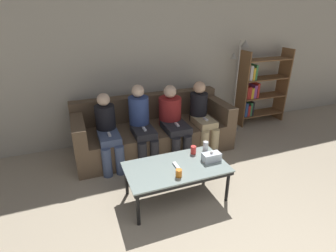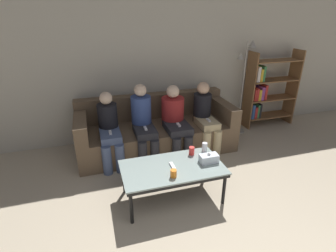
% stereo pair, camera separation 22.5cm
% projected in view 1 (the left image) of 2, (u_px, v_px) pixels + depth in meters
% --- Properties ---
extents(wall_back, '(12.00, 0.06, 2.60)m').
position_uv_depth(wall_back, '(142.00, 63.00, 4.31)').
color(wall_back, '#B7B2A3').
rests_on(wall_back, ground_plane).
extents(couch, '(2.46, 0.94, 0.83)m').
position_uv_depth(couch, '(153.00, 131.00, 4.26)').
color(couch, brown).
rests_on(couch, ground_plane).
extents(coffee_table, '(1.19, 0.65, 0.44)m').
position_uv_depth(coffee_table, '(176.00, 169.00, 3.07)').
color(coffee_table, '#8C9E99').
rests_on(coffee_table, ground_plane).
extents(cup_near_left, '(0.07, 0.07, 0.10)m').
position_uv_depth(cup_near_left, '(193.00, 150.00, 3.30)').
color(cup_near_left, red).
rests_on(cup_near_left, coffee_table).
extents(cup_near_right, '(0.07, 0.07, 0.12)m').
position_uv_depth(cup_near_right, '(206.00, 146.00, 3.39)').
color(cup_near_right, silver).
rests_on(cup_near_right, coffee_table).
extents(cup_far_center, '(0.07, 0.07, 0.09)m').
position_uv_depth(cup_far_center, '(179.00, 173.00, 2.85)').
color(cup_far_center, orange).
rests_on(cup_far_center, coffee_table).
extents(tissue_box, '(0.22, 0.12, 0.13)m').
position_uv_depth(tissue_box, '(211.00, 157.00, 3.15)').
color(tissue_box, silver).
rests_on(tissue_box, coffee_table).
extents(game_remote, '(0.04, 0.15, 0.02)m').
position_uv_depth(game_remote, '(176.00, 166.00, 3.05)').
color(game_remote, white).
rests_on(game_remote, coffee_table).
extents(bookshelf, '(0.99, 0.32, 1.44)m').
position_uv_depth(bookshelf, '(257.00, 89.00, 5.09)').
color(bookshelf, brown).
rests_on(bookshelf, ground_plane).
extents(standing_lamp, '(0.31, 0.26, 1.65)m').
position_uv_depth(standing_lamp, '(237.00, 77.00, 4.65)').
color(standing_lamp, gray).
rests_on(standing_lamp, ground_plane).
extents(seated_person_left_end, '(0.31, 0.65, 1.06)m').
position_uv_depth(seated_person_left_end, '(108.00, 130.00, 3.71)').
color(seated_person_left_end, '#47567A').
rests_on(seated_person_left_end, ground_plane).
extents(seated_person_mid_left, '(0.31, 0.66, 1.13)m').
position_uv_depth(seated_person_mid_left, '(141.00, 122.00, 3.87)').
color(seated_person_mid_left, '#28282D').
rests_on(seated_person_mid_left, ground_plane).
extents(seated_person_mid_right, '(0.35, 0.72, 1.07)m').
position_uv_depth(seated_person_mid_right, '(173.00, 118.00, 4.03)').
color(seated_person_mid_right, '#28282D').
rests_on(seated_person_mid_right, ground_plane).
extents(seated_person_right_end, '(0.31, 0.63, 1.09)m').
position_uv_depth(seated_person_right_end, '(202.00, 115.00, 4.19)').
color(seated_person_right_end, tan).
rests_on(seated_person_right_end, ground_plane).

